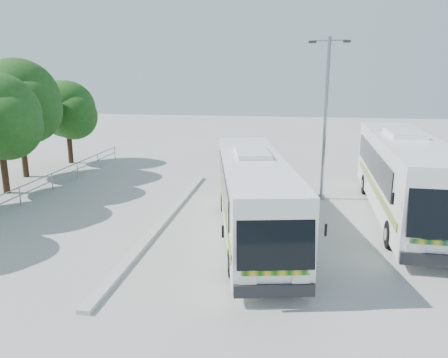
% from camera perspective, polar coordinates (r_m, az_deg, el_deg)
% --- Properties ---
extents(ground, '(100.00, 100.00, 0.00)m').
position_cam_1_polar(ground, '(17.52, -2.24, -7.90)').
color(ground, '#A7A7A1').
rests_on(ground, ground).
extents(kerb_divider, '(0.40, 16.00, 0.15)m').
position_cam_1_polar(kerb_divider, '(19.84, -7.70, -5.15)').
color(kerb_divider, '#B2B2AD').
rests_on(kerb_divider, ground).
extents(railing, '(0.06, 22.00, 1.00)m').
position_cam_1_polar(railing, '(24.59, -23.89, -0.90)').
color(railing, gray).
rests_on(railing, ground).
extents(tree_far_d, '(5.62, 5.30, 7.33)m').
position_cam_1_polar(tree_far_d, '(29.78, -25.17, 9.32)').
color(tree_far_d, '#382314').
rests_on(tree_far_d, ground).
extents(tree_far_e, '(4.54, 4.28, 5.92)m').
position_cam_1_polar(tree_far_e, '(33.35, -19.75, 8.55)').
color(tree_far_e, '#382314').
rests_on(tree_far_e, ground).
extents(coach_main, '(4.45, 11.70, 3.18)m').
position_cam_1_polar(coach_main, '(17.46, 3.88, -1.95)').
color(coach_main, white).
rests_on(coach_main, ground).
extents(coach_adjacent, '(3.16, 13.08, 3.61)m').
position_cam_1_polar(coach_adjacent, '(21.40, 22.57, 0.59)').
color(coach_adjacent, white).
rests_on(coach_adjacent, ground).
extents(lamppost, '(1.99, 0.48, 8.16)m').
position_cam_1_polar(lamppost, '(22.69, 13.14, 8.45)').
color(lamppost, gray).
rests_on(lamppost, ground).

